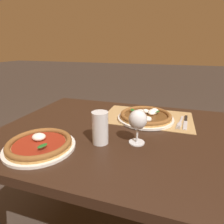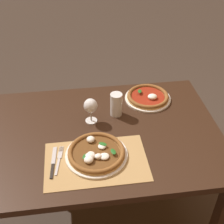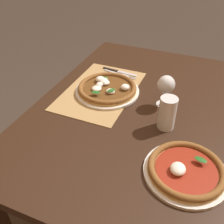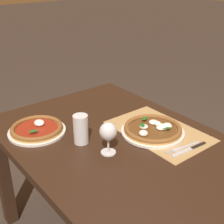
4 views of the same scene
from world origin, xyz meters
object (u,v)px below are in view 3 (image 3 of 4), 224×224
object	(u,v)px
pizza_far	(186,170)
knife	(120,72)
pizza_near	(107,88)
pint_glass	(167,114)
wine_glass	(166,86)
fork	(120,74)

from	to	relation	value
pizza_far	knife	xyz separation A→B (m)	(-0.60, -0.48, -0.01)
pizza_near	pint_glass	world-z (taller)	pint_glass
wine_glass	pizza_near	bearing A→B (deg)	-89.69
pizza_near	pint_glass	bearing A→B (deg)	65.50
pizza_far	knife	distance (m)	0.77
wine_glass	pint_glass	distance (m)	0.17
pizza_near	wine_glass	distance (m)	0.30
pizza_near	wine_glass	world-z (taller)	wine_glass
wine_glass	pint_glass	world-z (taller)	wine_glass
fork	pint_glass	bearing A→B (deg)	44.81
fork	knife	distance (m)	0.03
pizza_near	pizza_far	size ratio (longest dim) A/B	1.10
pizza_far	fork	bearing A→B (deg)	-140.69
wine_glass	fork	xyz separation A→B (m)	(-0.19, -0.30, -0.10)
wine_glass	fork	bearing A→B (deg)	-122.64
pizza_far	fork	size ratio (longest dim) A/B	1.47
wine_glass	knife	bearing A→B (deg)	-125.38
pizza_far	pint_glass	distance (m)	0.26
pint_glass	knife	distance (m)	0.52
pizza_far	knife	world-z (taller)	pizza_far
wine_glass	fork	size ratio (longest dim) A/B	0.77
pizza_far	wine_glass	xyz separation A→B (m)	(-0.38, -0.17, 0.09)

